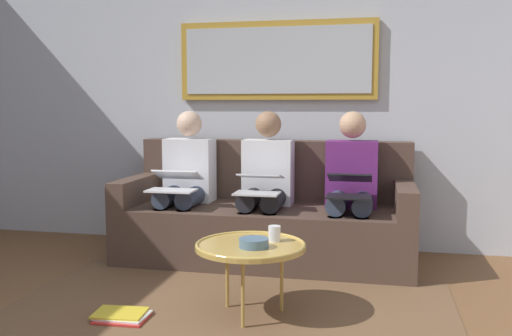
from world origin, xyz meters
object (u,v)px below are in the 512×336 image
(laptop_white, at_px, (175,182))
(person_left, at_px, (351,184))
(couch, at_px, (267,218))
(person_middle, at_px, (266,181))
(person_right, at_px, (186,179))
(coffee_table, at_px, (251,247))
(laptop_black, at_px, (349,186))
(bowl, at_px, (254,243))
(framed_mirror, at_px, (277,61))
(magazine_stack, at_px, (121,316))
(laptop_silver, at_px, (259,184))
(cup, at_px, (274,234))

(laptop_white, bearing_deg, person_left, -169.33)
(couch, xyz_separation_m, person_left, (-0.64, 0.07, 0.30))
(person_middle, relative_size, person_right, 1.00)
(coffee_table, relative_size, laptop_black, 1.71)
(bowl, bearing_deg, laptop_black, -115.66)
(couch, relative_size, framed_mirror, 1.35)
(person_left, bearing_deg, magazine_stack, 48.73)
(framed_mirror, bearing_deg, couch, 90.00)
(bowl, bearing_deg, couch, -82.24)
(bowl, distance_m, laptop_white, 1.28)
(coffee_table, height_order, person_right, person_right)
(coffee_table, bearing_deg, laptop_silver, -81.01)
(laptop_black, relative_size, laptop_silver, 1.10)
(couch, relative_size, magazine_stack, 6.91)
(person_left, height_order, laptop_white, person_left)
(couch, xyz_separation_m, person_middle, (0.00, 0.07, 0.30))
(couch, xyz_separation_m, laptop_white, (0.64, 0.31, 0.31))
(coffee_table, xyz_separation_m, laptop_silver, (0.14, -0.90, 0.23))
(laptop_white, bearing_deg, cup, 138.03)
(person_middle, relative_size, magazine_stack, 3.58)
(couch, relative_size, laptop_white, 6.29)
(person_left, relative_size, person_right, 1.00)
(framed_mirror, distance_m, person_middle, 1.05)
(person_middle, height_order, laptop_white, person_middle)
(couch, bearing_deg, person_left, 173.87)
(framed_mirror, xyz_separation_m, bowl, (-0.17, 1.67, -1.11))
(person_middle, distance_m, laptop_white, 0.68)
(laptop_black, xyz_separation_m, magazine_stack, (1.19, 1.12, -0.61))
(framed_mirror, relative_size, coffee_table, 2.63)
(cup, bearing_deg, laptop_silver, -72.02)
(person_right, bearing_deg, laptop_black, 169.48)
(laptop_black, bearing_deg, framed_mirror, -47.34)
(laptop_black, height_order, laptop_silver, laptop_black)
(framed_mirror, height_order, person_left, framed_mirror)
(framed_mirror, bearing_deg, coffee_table, 95.06)
(person_left, xyz_separation_m, person_middle, (0.64, 0.00, 0.00))
(bowl, bearing_deg, laptop_white, -49.91)
(laptop_black, distance_m, person_middle, 0.68)
(framed_mirror, distance_m, laptop_black, 1.32)
(person_middle, height_order, person_right, same)
(laptop_white, bearing_deg, laptop_silver, 179.21)
(cup, relative_size, person_middle, 0.08)
(cup, relative_size, bowl, 0.55)
(cup, bearing_deg, laptop_black, -115.08)
(magazine_stack, bearing_deg, person_middle, -112.07)
(coffee_table, xyz_separation_m, magazine_stack, (0.69, 0.21, -0.38))
(framed_mirror, height_order, laptop_white, framed_mirror)
(couch, bearing_deg, magazine_stack, 68.90)
(person_left, bearing_deg, framed_mirror, -35.53)
(framed_mirror, distance_m, coffee_table, 1.98)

